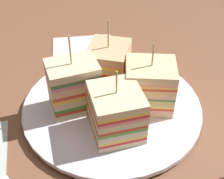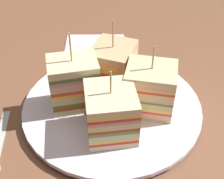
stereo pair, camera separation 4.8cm
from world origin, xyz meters
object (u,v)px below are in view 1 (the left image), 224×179
at_px(plate, 112,106).
at_px(sandwich_wedge_1, 115,112).
at_px(sandwich_wedge_3, 111,65).
at_px(chip_pile, 109,96).
at_px(sandwich_wedge_0, 74,86).
at_px(sandwich_wedge_2, 149,86).
at_px(napkin, 83,49).
at_px(spoon, 1,173).

bearing_deg(plate, sandwich_wedge_1, 88.20).
bearing_deg(sandwich_wedge_3, chip_pile, 9.61).
distance_m(sandwich_wedge_0, sandwich_wedge_2, 0.12).
bearing_deg(sandwich_wedge_1, napkin, -0.25).
distance_m(spoon, napkin, 0.32).
bearing_deg(sandwich_wedge_1, chip_pile, -8.05).
xyz_separation_m(plate, sandwich_wedge_3, (-0.00, -0.06, 0.04)).
xyz_separation_m(chip_pile, spoon, (0.16, 0.12, -0.02)).
height_order(sandwich_wedge_2, spoon, sandwich_wedge_2).
bearing_deg(sandwich_wedge_1, sandwich_wedge_0, 34.42).
relative_size(sandwich_wedge_1, chip_pile, 1.49).
distance_m(plate, sandwich_wedge_1, 0.07).
bearing_deg(sandwich_wedge_1, sandwich_wedge_2, -57.93).
height_order(chip_pile, napkin, chip_pile).
xyz_separation_m(sandwich_wedge_2, spoon, (0.22, 0.11, -0.05)).
relative_size(sandwich_wedge_0, chip_pile, 1.78).
distance_m(sandwich_wedge_1, napkin, 0.25).
bearing_deg(spoon, sandwich_wedge_3, 128.47).
xyz_separation_m(spoon, napkin, (-0.12, -0.30, -0.00)).
bearing_deg(napkin, sandwich_wedge_0, 85.05).
distance_m(plate, napkin, 0.19).
distance_m(sandwich_wedge_3, napkin, 0.15).
distance_m(chip_pile, spoon, 0.20).
xyz_separation_m(sandwich_wedge_0, napkin, (-0.02, -0.19, -0.05)).
relative_size(spoon, napkin, 1.09).
distance_m(sandwich_wedge_0, sandwich_wedge_1, 0.08).
relative_size(sandwich_wedge_3, napkin, 0.94).
height_order(sandwich_wedge_0, sandwich_wedge_2, sandwich_wedge_0).
bearing_deg(sandwich_wedge_2, sandwich_wedge_3, -40.57).
height_order(sandwich_wedge_2, sandwich_wedge_3, sandwich_wedge_3).
bearing_deg(sandwich_wedge_2, sandwich_wedge_1, 50.88).
relative_size(chip_pile, spoon, 0.52).
bearing_deg(napkin, sandwich_wedge_3, 109.41).
distance_m(sandwich_wedge_1, sandwich_wedge_3, 0.12).
bearing_deg(sandwich_wedge_2, spoon, 35.20).
height_order(sandwich_wedge_2, chip_pile, sandwich_wedge_2).
relative_size(plate, sandwich_wedge_0, 2.23).
xyz_separation_m(sandwich_wedge_0, chip_pile, (-0.05, -0.01, -0.03)).
distance_m(chip_pile, napkin, 0.19).
bearing_deg(napkin, plate, 102.41).
bearing_deg(sandwich_wedge_0, plate, -14.59).
relative_size(sandwich_wedge_1, sandwich_wedge_2, 0.95).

